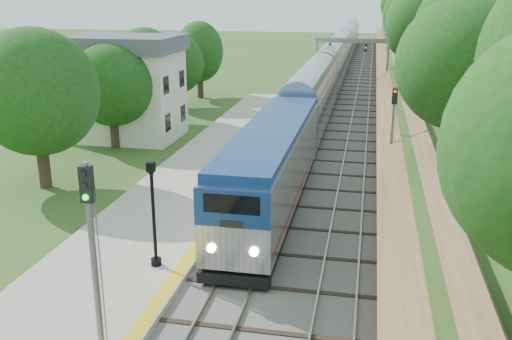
% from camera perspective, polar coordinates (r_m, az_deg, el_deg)
% --- Properties ---
extents(trackbed, '(9.50, 170.00, 0.28)m').
position_cam_1_polar(trackbed, '(72.43, 9.17, 8.32)').
color(trackbed, '#4C4944').
rests_on(trackbed, ground).
extents(platform, '(6.40, 68.00, 0.38)m').
position_cam_1_polar(platform, '(31.25, -7.99, -3.32)').
color(platform, gray).
rests_on(platform, ground).
extents(yellow_stripe, '(0.55, 68.00, 0.01)m').
position_cam_1_polar(yellow_stripe, '(30.39, -2.91, -3.38)').
color(yellow_stripe, gold).
rests_on(yellow_stripe, platform).
extents(embankment, '(10.64, 170.00, 11.70)m').
position_cam_1_polar(embankment, '(72.33, 15.94, 9.39)').
color(embankment, brown).
rests_on(embankment, ground).
extents(station_building, '(8.60, 6.60, 8.00)m').
position_cam_1_polar(station_building, '(46.11, -12.90, 8.12)').
color(station_building, white).
rests_on(station_building, ground).
extents(signal_gantry, '(8.40, 0.38, 6.20)m').
position_cam_1_polar(signal_gantry, '(66.86, 9.57, 11.68)').
color(signal_gantry, slate).
rests_on(signal_gantry, ground).
extents(trees_behind_platform, '(7.82, 53.32, 7.21)m').
position_cam_1_polar(trees_behind_platform, '(36.52, -14.78, 6.36)').
color(trees_behind_platform, '#332316').
rests_on(trees_behind_platform, ground).
extents(train, '(2.96, 118.66, 4.35)m').
position_cam_1_polar(train, '(78.06, 7.95, 10.62)').
color(train, black).
rests_on(train, trackbed).
extents(lamppost_far, '(0.44, 0.44, 4.43)m').
position_cam_1_polar(lamppost_far, '(23.35, -10.18, -4.99)').
color(lamppost_far, black).
rests_on(lamppost_far, platform).
extents(signal_platform, '(0.37, 0.29, 6.23)m').
position_cam_1_polar(signal_platform, '(17.34, -16.07, -6.88)').
color(signal_platform, slate).
rests_on(signal_platform, platform).
extents(signal_farside, '(0.32, 0.25, 5.76)m').
position_cam_1_polar(signal_farside, '(34.89, 13.52, 4.47)').
color(signal_farside, slate).
rests_on(signal_farside, ground).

